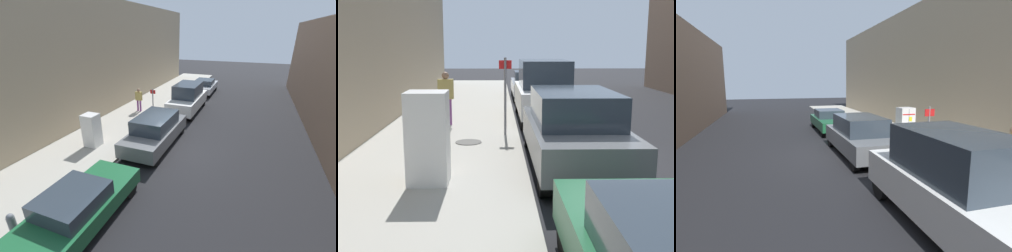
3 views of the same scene
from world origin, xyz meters
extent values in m
plane|color=black|center=(0.00, 0.00, 0.00)|extent=(80.00, 80.00, 0.00)
cube|color=#B2ADA0|center=(-4.19, 0.00, 0.07)|extent=(4.19, 44.00, 0.14)
cube|color=tan|center=(-7.42, 0.00, 3.95)|extent=(2.27, 39.60, 7.89)
cube|color=white|center=(-4.02, -1.19, 1.01)|extent=(0.75, 0.71, 1.73)
cube|color=black|center=(-4.02, -0.83, 1.01)|extent=(0.01, 0.01, 1.65)
cube|color=yellow|center=(-4.11, -0.83, 1.33)|extent=(0.16, 0.01, 0.22)
cube|color=red|center=(-4.02, -0.83, 1.56)|extent=(0.68, 0.01, 0.05)
cube|color=red|center=(-4.02, -0.83, 0.66)|extent=(0.68, 0.01, 0.05)
cylinder|color=#47443F|center=(-3.50, 2.13, 0.15)|extent=(0.70, 0.70, 0.02)
cylinder|color=slate|center=(-2.50, 3.13, 1.25)|extent=(0.07, 0.07, 2.21)
cube|color=red|center=(-2.50, 3.15, 2.15)|extent=(0.36, 0.02, 0.24)
cylinder|color=slate|center=(-2.47, -6.77, 0.48)|extent=(0.22, 0.22, 0.69)
sphere|color=slate|center=(-2.47, -6.77, 0.85)|extent=(0.20, 0.20, 0.20)
cylinder|color=#7A3D7F|center=(-4.27, 4.69, 0.56)|extent=(0.14, 0.14, 0.85)
cube|color=#A8934C|center=(-4.38, 4.69, 1.31)|extent=(0.49, 0.22, 0.64)
cube|color=#1E6038|center=(-1.04, -5.56, 0.61)|extent=(1.83, 4.54, 0.55)
cube|color=#2D3842|center=(-1.04, -5.79, 1.13)|extent=(1.61, 1.91, 0.50)
cylinder|color=black|center=(-1.82, -3.88, 0.33)|extent=(0.22, 0.67, 0.67)
cylinder|color=black|center=(-0.26, -3.88, 0.33)|extent=(0.22, 0.67, 0.67)
cylinder|color=black|center=(-1.82, -7.25, 0.33)|extent=(0.22, 0.67, 0.67)
cylinder|color=black|center=(-0.26, -7.25, 0.33)|extent=(0.22, 0.67, 0.67)
cube|color=slate|center=(-1.04, 0.28, 0.67)|extent=(1.93, 4.90, 0.70)
cube|color=#2D3842|center=(-1.04, 0.28, 1.37)|extent=(1.70, 2.69, 0.70)
cylinder|color=black|center=(-1.87, 2.15, 0.32)|extent=(0.22, 0.64, 0.64)
cylinder|color=black|center=(-0.21, 2.15, 0.32)|extent=(0.22, 0.64, 0.64)
cylinder|color=black|center=(-1.87, -1.60, 0.32)|extent=(0.22, 0.64, 0.64)
cylinder|color=black|center=(-0.21, -1.60, 0.32)|extent=(0.22, 0.64, 0.64)
cube|color=silver|center=(-1.04, 6.29, 0.79)|extent=(1.91, 4.92, 0.85)
cube|color=#2D3842|center=(-1.04, 6.29, 1.69)|extent=(1.68, 2.71, 0.95)
cylinder|color=black|center=(-1.87, 4.45, 0.37)|extent=(0.22, 0.73, 0.73)
cylinder|color=black|center=(-0.22, 4.45, 0.37)|extent=(0.22, 0.73, 0.73)
camera|label=1|loc=(3.51, -9.71, 5.72)|focal=24.00mm
camera|label=2|loc=(-2.73, -8.84, 2.71)|focal=45.00mm
camera|label=3|loc=(2.61, 10.71, 3.18)|focal=28.00mm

